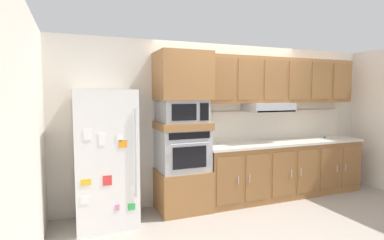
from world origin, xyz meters
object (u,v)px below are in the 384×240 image
(refrigerator, at_px, (105,158))
(microwave, at_px, (182,111))
(screwdriver, at_px, (325,137))
(built_in_oven, at_px, (183,150))

(refrigerator, bearing_deg, microwave, 3.54)
(refrigerator, distance_m, screwdriver, 3.85)
(built_in_oven, distance_m, microwave, 0.56)
(refrigerator, height_order, microwave, refrigerator)
(built_in_oven, bearing_deg, microwave, -0.77)
(built_in_oven, height_order, microwave, microwave)
(refrigerator, distance_m, built_in_oven, 1.10)
(refrigerator, relative_size, built_in_oven, 2.51)
(refrigerator, xyz_separation_m, microwave, (1.09, 0.07, 0.58))
(screwdriver, bearing_deg, refrigerator, -178.07)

